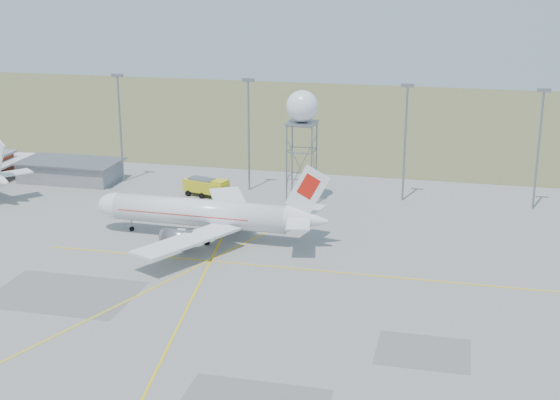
# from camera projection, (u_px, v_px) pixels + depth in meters

# --- Properties ---
(ground) EXTENTS (400.00, 400.00, 0.00)m
(ground) POSITION_uv_depth(u_px,v_px,m) (170.00, 370.00, 79.87)
(ground) COLOR #9E9E99
(ground) RESTS_ON ground
(grass_strip) EXTENTS (400.00, 120.00, 0.03)m
(grass_strip) POSITION_uv_depth(u_px,v_px,m) (359.00, 118.00, 210.13)
(grass_strip) COLOR #616739
(grass_strip) RESTS_ON ground
(building_grey) EXTENTS (19.00, 10.00, 3.90)m
(building_grey) POSITION_uv_depth(u_px,v_px,m) (70.00, 171.00, 148.85)
(building_grey) COLOR gray
(building_grey) RESTS_ON ground
(mast_a) EXTENTS (2.20, 0.50, 20.50)m
(mast_a) POSITION_uv_depth(u_px,v_px,m) (120.00, 119.00, 145.55)
(mast_a) COLOR gray
(mast_a) RESTS_ON ground
(mast_b) EXTENTS (2.20, 0.50, 20.50)m
(mast_b) POSITION_uv_depth(u_px,v_px,m) (249.00, 125.00, 139.99)
(mast_b) COLOR gray
(mast_b) RESTS_ON ground
(mast_c) EXTENTS (2.20, 0.50, 20.50)m
(mast_c) POSITION_uv_depth(u_px,v_px,m) (406.00, 133.00, 133.77)
(mast_c) COLOR gray
(mast_c) RESTS_ON ground
(mast_d) EXTENTS (2.20, 0.50, 20.50)m
(mast_d) POSITION_uv_depth(u_px,v_px,m) (539.00, 139.00, 128.88)
(mast_d) COLOR gray
(mast_d) RESTS_ON ground
(airliner_main) EXTENTS (36.79, 35.77, 12.52)m
(airliner_main) POSITION_uv_depth(u_px,v_px,m) (204.00, 214.00, 117.23)
(airliner_main) COLOR white
(airliner_main) RESTS_ON ground
(radar_tower) EXTENTS (5.41, 5.41, 19.60)m
(radar_tower) POSITION_uv_depth(u_px,v_px,m) (302.00, 140.00, 132.86)
(radar_tower) COLOR gray
(radar_tower) RESTS_ON ground
(fire_truck) EXTENTS (8.84, 5.20, 3.36)m
(fire_truck) POSITION_uv_depth(u_px,v_px,m) (207.00, 188.00, 138.74)
(fire_truck) COLOR gold
(fire_truck) RESTS_ON ground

